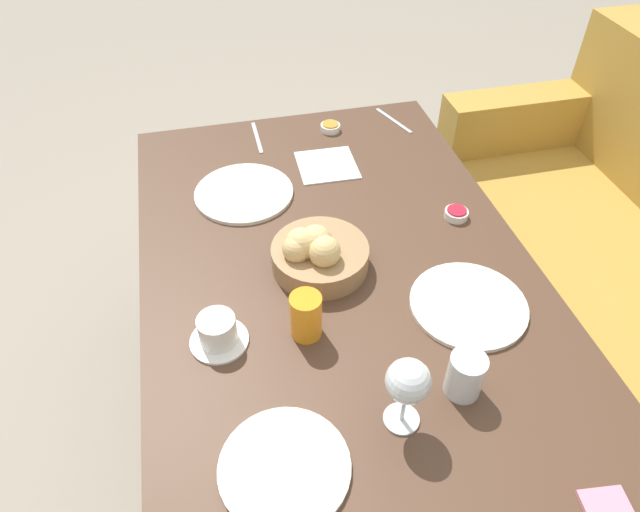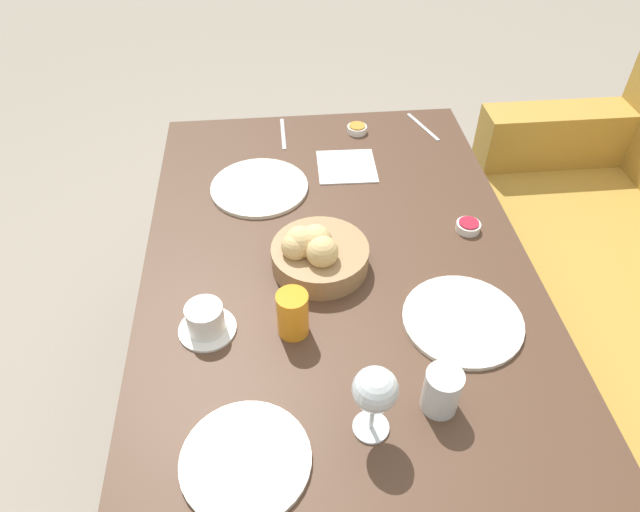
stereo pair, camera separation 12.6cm
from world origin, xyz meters
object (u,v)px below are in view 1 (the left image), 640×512
at_px(plate_near_left, 244,193).
at_px(napkin, 327,165).
at_px(plate_near_right, 285,467).
at_px(wine_glass, 408,383).
at_px(knife_silver, 257,137).
at_px(coffee_cup, 218,332).
at_px(water_tumbler, 465,375).
at_px(fork_silver, 394,120).
at_px(juice_glass, 306,316).
at_px(bread_basket, 317,253).
at_px(plate_far_center, 468,305).
at_px(jam_bowl_honey, 330,127).
at_px(jam_bowl_berry, 456,214).

relative_size(plate_near_left, napkin, 1.57).
xyz_separation_m(plate_near_left, napkin, (-0.08, 0.24, -0.00)).
relative_size(plate_near_right, wine_glass, 1.40).
bearing_deg(knife_silver, coffee_cup, -14.45).
height_order(water_tumbler, fork_silver, water_tumbler).
bearing_deg(juice_glass, bread_basket, 160.33).
relative_size(plate_far_center, fork_silver, 1.51).
xyz_separation_m(jam_bowl_honey, fork_silver, (-0.01, 0.20, -0.01)).
xyz_separation_m(plate_near_right, fork_silver, (-1.01, 0.53, -0.00)).
distance_m(bread_basket, fork_silver, 0.68).
distance_m(juice_glass, wine_glass, 0.27).
height_order(juice_glass, water_tumbler, juice_glass).
distance_m(bread_basket, plate_near_left, 0.33).
relative_size(water_tumbler, coffee_cup, 0.78).
bearing_deg(plate_near_left, water_tumbler, 24.35).
bearing_deg(jam_bowl_berry, plate_near_left, -113.25).
bearing_deg(plate_near_right, wine_glass, 100.77).
distance_m(plate_near_right, wine_glass, 0.24).
distance_m(plate_near_right, jam_bowl_berry, 0.76).
xyz_separation_m(coffee_cup, knife_silver, (-0.73, 0.19, -0.03)).
bearing_deg(plate_near_right, fork_silver, 152.31).
bearing_deg(juice_glass, plate_far_center, 88.21).
xyz_separation_m(plate_near_right, jam_bowl_honey, (-1.00, 0.33, 0.01)).
distance_m(coffee_cup, fork_silver, 0.95).
distance_m(plate_near_left, water_tumbler, 0.74).
bearing_deg(napkin, coffee_cup, -33.12).
bearing_deg(fork_silver, wine_glass, -18.02).
xyz_separation_m(juice_glass, water_tumbler, (0.20, 0.25, -0.01)).
relative_size(wine_glass, jam_bowl_honey, 2.70).
distance_m(bread_basket, water_tumbler, 0.41).
height_order(plate_near_right, napkin, plate_near_right).
height_order(plate_near_left, napkin, plate_near_left).
height_order(plate_near_right, water_tumbler, water_tumbler).
distance_m(plate_near_right, water_tumbler, 0.35).
bearing_deg(jam_bowl_honey, bread_basket, -17.10).
xyz_separation_m(plate_near_left, plate_near_right, (0.75, -0.04, 0.00)).
distance_m(water_tumbler, wine_glass, 0.15).
xyz_separation_m(coffee_cup, jam_bowl_berry, (-0.25, 0.61, -0.02)).
bearing_deg(coffee_cup, bread_basket, 123.98).
distance_m(bread_basket, coffee_cup, 0.28).
bearing_deg(water_tumbler, fork_silver, 168.64).
xyz_separation_m(plate_far_center, jam_bowl_honey, (-0.74, -0.11, 0.01)).
bearing_deg(jam_bowl_honey, jam_bowl_berry, 23.40).
bearing_deg(napkin, knife_silver, -138.54).
bearing_deg(juice_glass, knife_silver, 178.81).
distance_m(water_tumbler, napkin, 0.76).
bearing_deg(fork_silver, juice_glass, -30.40).
relative_size(plate_near_left, knife_silver, 1.51).
bearing_deg(juice_glass, plate_near_right, -19.53).
bearing_deg(plate_near_right, bread_basket, 160.41).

